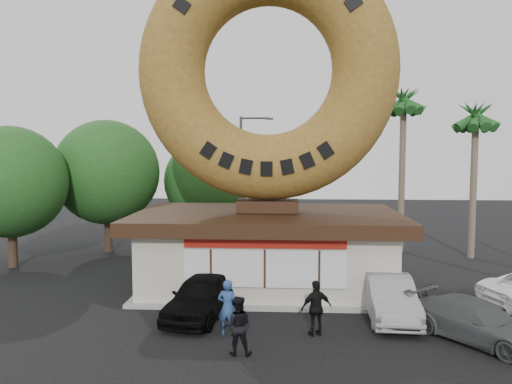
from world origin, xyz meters
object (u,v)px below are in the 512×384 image
at_px(person_right, 316,308).
at_px(car_grey, 477,321).
at_px(giant_donut, 268,71).
at_px(street_lamp, 243,173).
at_px(person_center, 238,325).
at_px(car_silver, 390,297).
at_px(person_left, 228,308).
at_px(donut_shop, 267,247).
at_px(car_black, 201,296).

bearing_deg(person_right, car_grey, 156.45).
relative_size(giant_donut, person_right, 6.09).
height_order(giant_donut, person_right, giant_donut).
distance_m(giant_donut, street_lamp, 11.23).
bearing_deg(person_center, car_silver, -146.05).
bearing_deg(street_lamp, person_right, -76.94).
xyz_separation_m(person_left, person_center, (0.45, -1.47, -0.05)).
height_order(donut_shop, person_left, donut_shop).
relative_size(street_lamp, person_right, 4.48).
bearing_deg(person_right, giant_donut, -93.41).
bearing_deg(person_right, street_lamp, -97.87).
bearing_deg(car_grey, person_right, 138.75).
xyz_separation_m(person_left, person_right, (2.83, 0.16, -0.02)).
height_order(street_lamp, car_black, street_lamp).
relative_size(giant_donut, car_silver, 2.45).
bearing_deg(person_center, donut_shop, -95.40).
xyz_separation_m(giant_donut, car_grey, (6.68, -5.76, -8.60)).
bearing_deg(person_left, car_black, -47.31).
height_order(donut_shop, giant_donut, giant_donut).
bearing_deg(car_grey, person_left, 140.86).
bearing_deg(giant_donut, person_center, -95.03).
distance_m(street_lamp, person_left, 16.11).
bearing_deg(person_left, street_lamp, -77.67).
xyz_separation_m(donut_shop, car_black, (-2.23, -3.92, -1.02)).
relative_size(donut_shop, person_right, 6.27).
distance_m(car_black, car_silver, 6.69).
bearing_deg(car_grey, car_black, 129.81).
distance_m(person_right, car_silver, 3.28).
height_order(donut_shop, car_grey, donut_shop).
xyz_separation_m(giant_donut, car_silver, (4.45, -3.69, -8.51)).
xyz_separation_m(giant_donut, street_lamp, (-1.86, 10.00, -4.75)).
height_order(person_center, car_black, person_center).
bearing_deg(donut_shop, car_grey, -40.71).
bearing_deg(person_center, car_black, -63.94).
distance_m(giant_donut, car_silver, 10.29).
height_order(street_lamp, car_grey, street_lamp).
xyz_separation_m(person_right, car_silver, (2.71, 1.84, -0.16)).
relative_size(donut_shop, car_grey, 2.57).
xyz_separation_m(donut_shop, person_right, (1.75, -5.52, -0.87)).
height_order(car_black, car_grey, car_black).
xyz_separation_m(donut_shop, street_lamp, (-1.86, 10.02, 2.72)).
xyz_separation_m(donut_shop, person_left, (-1.08, -5.68, -0.86)).
bearing_deg(car_grey, street_lamp, 79.80).
height_order(person_left, car_grey, person_left).
xyz_separation_m(car_black, car_silver, (6.68, 0.25, -0.01)).
bearing_deg(person_right, car_silver, -166.66).
distance_m(person_left, car_black, 2.10).
bearing_deg(car_black, giant_donut, 71.52).
distance_m(person_center, car_black, 3.60).
height_order(giant_donut, person_center, giant_donut).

